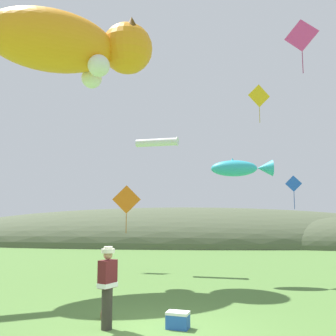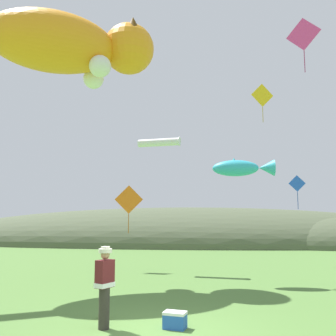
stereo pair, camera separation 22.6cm
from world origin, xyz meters
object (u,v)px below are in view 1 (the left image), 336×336
Objects in this scene: festival_attendant at (107,284)px; kite_tube_streamer at (158,142)px; kite_fish_windsock at (241,168)px; kite_giant_cat at (69,44)px; kite_spool at (104,315)px; kite_diamond_orange at (126,200)px; kite_diamond_blue at (294,184)px; kite_diamond_pink at (301,36)px; kite_diamond_gold at (259,96)px; picnic_cooler at (178,320)px.

festival_attendant is 10.24m from kite_tube_streamer.
kite_tube_streamer reaches higher than kite_fish_windsock.
kite_giant_cat is 5.79m from kite_tube_streamer.
kite_diamond_orange reaches higher than kite_spool.
kite_fish_windsock is at bearing 54.14° from kite_spool.
kite_diamond_orange is at bearing 179.41° from kite_tube_streamer.
kite_fish_windsock is 6.15m from kite_diamond_blue.
kite_fish_windsock is 5.75m from kite_diamond_orange.
kite_spool is 0.12× the size of kite_tube_streamer.
kite_diamond_pink is (6.03, -2.89, 3.70)m from kite_tube_streamer.
kite_giant_cat reaches higher than kite_tube_streamer.
kite_diamond_orange is 1.27× the size of kite_diamond_blue.
kite_diamond_pink is (6.55, 5.34, 9.50)m from kite_spool.
kite_fish_windsock is (4.05, 5.60, 4.20)m from kite_spool.
kite_diamond_pink is at bearing -6.11° from kite_fish_windsock.
kite_diamond_blue is (1.48, -0.88, -5.09)m from kite_diamond_gold.
kite_diamond_pink is (2.50, -0.27, 5.30)m from kite_fish_windsock.
kite_diamond_blue reaches higher than kite_diamond_orange.
kite_giant_cat is 12.90m from kite_diamond_blue.
kite_spool is at bearing -125.86° from kite_fish_windsock.
festival_attendant is at bearing -82.61° from kite_diamond_orange.
kite_spool is 0.14× the size of kite_diamond_blue.
kite_giant_cat is 9.42m from kite_diamond_pink.
kite_diamond_blue is (6.93, 2.51, -1.82)m from kite_tube_streamer.
picnic_cooler is 12.11m from kite_diamond_pink.
kite_giant_cat is 3.92× the size of kite_diamond_gold.
kite_spool is 10.98m from kite_giant_cat.
kite_tube_streamer reaches higher than kite_diamond_orange.
picnic_cooler is 0.25× the size of kite_diamond_gold.
kite_tube_streamer is at bearing 154.41° from kite_diamond_pink.
kite_giant_cat is 8.61m from kite_fish_windsock.
kite_giant_cat reaches higher than kite_diamond_gold.
kite_diamond_gold is 9.74m from kite_diamond_orange.
festival_attendant is 7.36× the size of kite_spool.
picnic_cooler is at bearing -72.86° from kite_diamond_orange.
picnic_cooler is (1.78, -0.56, 0.06)m from kite_spool.
picnic_cooler is at bearing -110.25° from kite_fish_windsock.
kite_fish_windsock is 7.96m from kite_diamond_gold.
kite_diamond_orange is at bearing -163.45° from kite_diamond_blue.
kite_tube_streamer is at bearing 143.45° from kite_fish_windsock.
kite_spool is 0.43× the size of picnic_cooler.
kite_giant_cat is at bearing 118.03° from festival_attendant.
picnic_cooler is 0.06× the size of kite_giant_cat.
kite_diamond_blue is (7.22, 11.45, 3.14)m from festival_attendant.
kite_diamond_blue is at bearing 57.78° from festival_attendant.
festival_attendant is at bearing -72.76° from kite_spool.
festival_attendant is 1.74m from picnic_cooler.
kite_fish_windsock is (3.82, 6.33, 3.37)m from festival_attendant.
picnic_cooler is (1.55, 0.16, -0.77)m from festival_attendant.
kite_tube_streamer is 3.08m from kite_diamond_orange.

